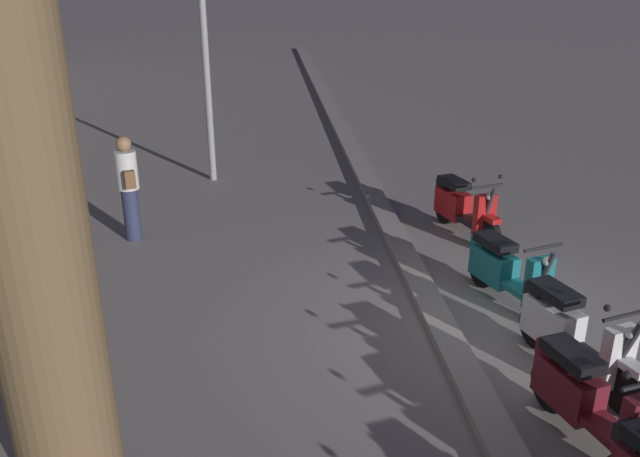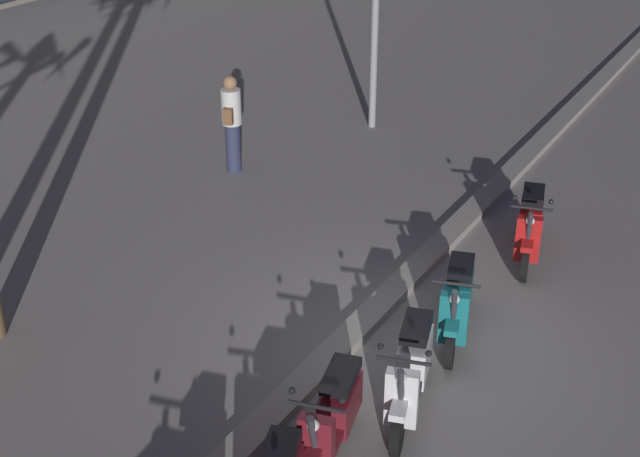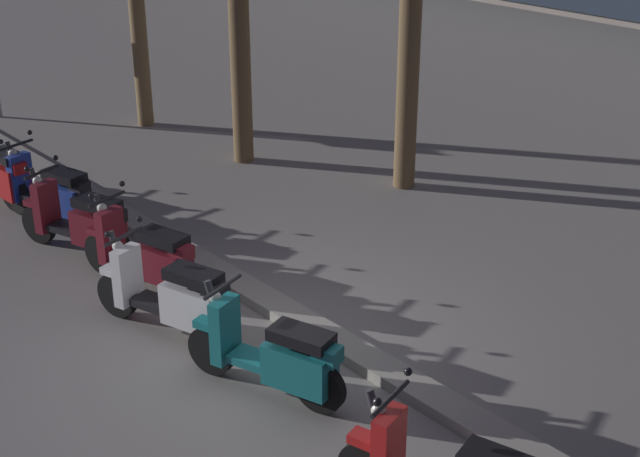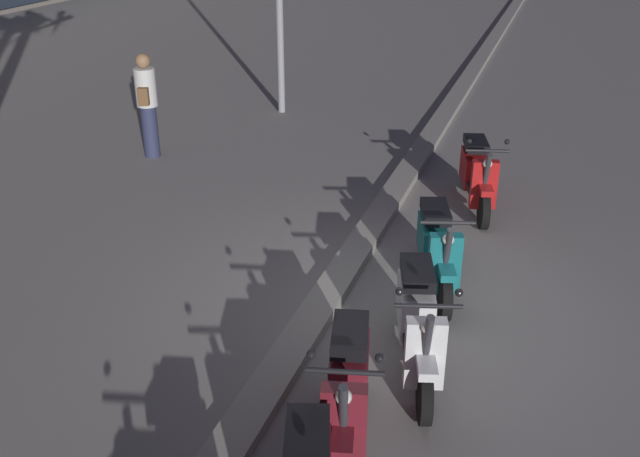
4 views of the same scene
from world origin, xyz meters
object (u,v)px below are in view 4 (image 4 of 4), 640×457
object	(u,v)px
pedestrian_strolling_near_curb	(147,103)
scooter_maroon_last_in_row	(348,386)
scooter_teal_second_in_line	(437,247)
scooter_red_gap_after_mid	(477,174)
scooter_white_far_back	(418,321)

from	to	relation	value
pedestrian_strolling_near_curb	scooter_maroon_last_in_row	bearing A→B (deg)	-136.34
scooter_maroon_last_in_row	pedestrian_strolling_near_curb	xyz separation A→B (m)	(5.30, 5.05, 0.47)
scooter_teal_second_in_line	scooter_maroon_last_in_row	bearing A→B (deg)	175.29
scooter_red_gap_after_mid	pedestrian_strolling_near_curb	bearing A→B (deg)	87.59
scooter_white_far_back	scooter_teal_second_in_line	xyz separation A→B (m)	(1.59, 0.12, -0.02)
scooter_white_far_back	scooter_teal_second_in_line	world-z (taller)	scooter_white_far_back
pedestrian_strolling_near_curb	scooter_teal_second_in_line	bearing A→B (deg)	-116.30
scooter_maroon_last_in_row	scooter_red_gap_after_mid	world-z (taller)	same
scooter_maroon_last_in_row	scooter_white_far_back	size ratio (longest dim) A/B	0.97
scooter_maroon_last_in_row	scooter_red_gap_after_mid	size ratio (longest dim) A/B	0.97
scooter_teal_second_in_line	scooter_white_far_back	bearing A→B (deg)	-175.60
scooter_maroon_last_in_row	pedestrian_strolling_near_curb	bearing A→B (deg)	43.66
scooter_maroon_last_in_row	scooter_red_gap_after_mid	bearing A→B (deg)	-3.79
scooter_white_far_back	scooter_teal_second_in_line	bearing A→B (deg)	4.40
scooter_red_gap_after_mid	pedestrian_strolling_near_curb	distance (m)	5.41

